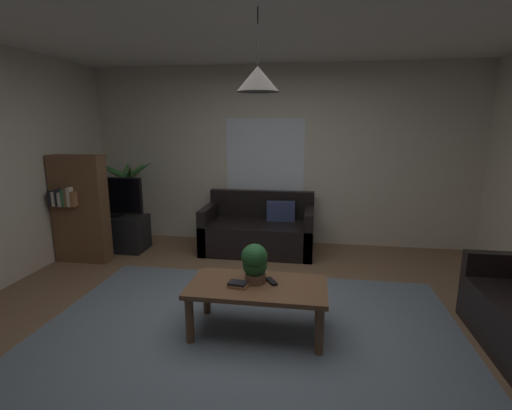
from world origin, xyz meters
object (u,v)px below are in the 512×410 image
at_px(remote_on_table_0, 271,281).
at_px(coffee_table, 258,292).
at_px(potted_plant_on_table, 255,261).
at_px(pendant_lamp, 258,79).
at_px(book_on_table_0, 238,286).
at_px(couch_under_window, 259,232).
at_px(book_on_table_1, 238,283).
at_px(bookshelf_corner, 80,209).
at_px(tv_stand, 115,233).
at_px(potted_palm_corner, 129,201).
at_px(tv, 112,196).

bearing_deg(remote_on_table_0, coffee_table, 178.88).
relative_size(potted_plant_on_table, pendant_lamp, 0.57).
distance_m(book_on_table_0, potted_plant_on_table, 0.25).
distance_m(couch_under_window, coffee_table, 2.17).
bearing_deg(book_on_table_1, coffee_table, 22.42).
height_order(book_on_table_0, pendant_lamp, pendant_lamp).
xyz_separation_m(book_on_table_0, book_on_table_1, (-0.01, 0.00, 0.02)).
bearing_deg(bookshelf_corner, pendant_lamp, -28.38).
xyz_separation_m(remote_on_table_0, tv_stand, (-2.47, 1.80, -0.20)).
relative_size(book_on_table_0, bookshelf_corner, 0.11).
distance_m(potted_plant_on_table, potted_palm_corner, 3.29).
xyz_separation_m(book_on_table_0, tv_stand, (-2.21, 1.94, -0.20)).
bearing_deg(coffee_table, book_on_table_0, -156.10).
bearing_deg(book_on_table_0, remote_on_table_0, 26.37).
xyz_separation_m(book_on_table_0, tv, (-2.21, 1.91, 0.34)).
distance_m(couch_under_window, book_on_table_0, 2.22).
bearing_deg(bookshelf_corner, book_on_table_0, -31.10).
relative_size(couch_under_window, bookshelf_corner, 1.10).
relative_size(bookshelf_corner, pendant_lamp, 2.33).
xyz_separation_m(coffee_table, potted_palm_corner, (-2.38, 2.36, 0.25)).
height_order(couch_under_window, tv_stand, couch_under_window).
xyz_separation_m(book_on_table_1, tv_stand, (-2.20, 1.93, -0.22)).
bearing_deg(tv, book_on_table_0, -40.90).
bearing_deg(tv, potted_palm_corner, 91.65).
xyz_separation_m(potted_palm_corner, bookshelf_corner, (-0.17, -0.98, 0.09)).
bearing_deg(bookshelf_corner, coffee_table, -28.38).
xyz_separation_m(potted_plant_on_table, tv_stand, (-2.33, 1.81, -0.38)).
height_order(couch_under_window, bookshelf_corner, bookshelf_corner).
bearing_deg(remote_on_table_0, couch_under_window, 70.73).
bearing_deg(pendant_lamp, tv, 142.00).
height_order(book_on_table_0, book_on_table_1, book_on_table_1).
height_order(coffee_table, remote_on_table_0, remote_on_table_0).
bearing_deg(potted_palm_corner, couch_under_window, -6.04).
bearing_deg(coffee_table, pendant_lamp, 161.57).
bearing_deg(potted_palm_corner, book_on_table_1, -47.59).
bearing_deg(potted_plant_on_table, tv, 142.45).
distance_m(remote_on_table_0, tv_stand, 3.07).
relative_size(potted_plant_on_table, tv, 0.38).
bearing_deg(pendant_lamp, potted_palm_corner, 135.20).
bearing_deg(book_on_table_0, pendant_lamp, 23.90).
xyz_separation_m(couch_under_window, book_on_table_0, (0.16, -2.21, 0.17)).
height_order(book_on_table_0, potted_palm_corner, potted_palm_corner).
relative_size(coffee_table, potted_palm_corner, 0.91).
xyz_separation_m(potted_plant_on_table, pendant_lamp, (0.03, -0.05, 1.49)).
relative_size(coffee_table, tv_stand, 1.31).
distance_m(book_on_table_0, bookshelf_corner, 2.81).
distance_m(couch_under_window, tv, 2.14).
bearing_deg(pendant_lamp, tv_stand, 141.67).
bearing_deg(potted_plant_on_table, book_on_table_1, -137.33).
distance_m(coffee_table, potted_plant_on_table, 0.26).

